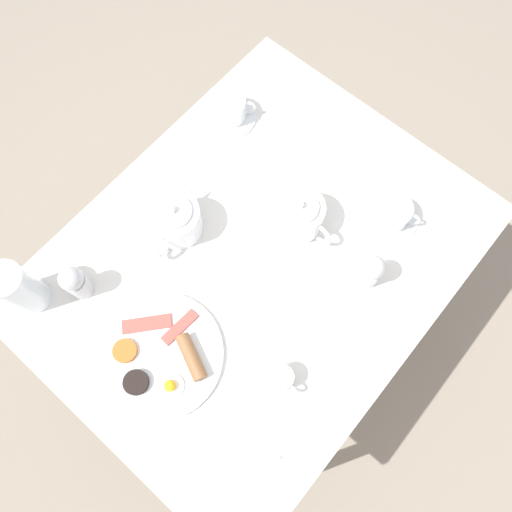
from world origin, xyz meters
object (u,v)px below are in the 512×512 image
object	(u,v)px
teapot_far	(299,215)
water_glass_tall	(19,288)
teacup_with_saucer_right	(391,214)
creamer_jug	(282,379)
fork_by_plate	(245,479)
breakfast_plate	(160,356)
teapot_near	(176,220)
teacup_with_saucer_left	(229,110)
salt_grinder	(371,271)
knife_by_plate	(314,138)
pepper_grinder	(75,282)

from	to	relation	value
teapot_far	water_glass_tall	size ratio (longest dim) A/B	1.28
teapot_far	teacup_with_saucer_right	xyz separation A→B (m)	(0.16, 0.15, -0.02)
creamer_jug	fork_by_plate	size ratio (longest dim) A/B	0.46
teapot_far	breakfast_plate	bearing A→B (deg)	89.31
teapot_near	teacup_with_saucer_left	xyz separation A→B (m)	(-0.11, 0.31, -0.02)
breakfast_plate	salt_grinder	distance (m)	0.50
water_glass_tall	teacup_with_saucer_right	bearing A→B (deg)	53.94
teacup_with_saucer_left	fork_by_plate	distance (m)	0.86
knife_by_plate	creamer_jug	bearing A→B (deg)	-58.16
breakfast_plate	pepper_grinder	world-z (taller)	pepper_grinder
teacup_with_saucer_right	salt_grinder	size ratio (longest dim) A/B	1.28
salt_grinder	creamer_jug	bearing A→B (deg)	-90.52
teapot_far	teapot_near	bearing A→B (deg)	45.78
teacup_with_saucer_right	salt_grinder	xyz separation A→B (m)	(0.05, -0.16, 0.03)
salt_grinder	knife_by_plate	bearing A→B (deg)	146.53
breakfast_plate	creamer_jug	world-z (taller)	creamer_jug
water_glass_tall	creamer_jug	distance (m)	0.59
teapot_near	fork_by_plate	size ratio (longest dim) A/B	1.20
teacup_with_saucer_left	water_glass_tall	world-z (taller)	water_glass_tall
water_glass_tall	pepper_grinder	size ratio (longest dim) A/B	1.43
teapot_near	breakfast_plate	bearing A→B (deg)	-162.00
teapot_near	teacup_with_saucer_left	world-z (taller)	teapot_near
teacup_with_saucer_left	knife_by_plate	size ratio (longest dim) A/B	0.70
breakfast_plate	teapot_near	distance (m)	0.31
breakfast_plate	creamer_jug	xyz separation A→B (m)	(0.23, 0.13, 0.02)
creamer_jug	pepper_grinder	size ratio (longest dim) A/B	0.68
teapot_far	fork_by_plate	xyz separation A→B (m)	(0.28, -0.50, -0.04)
salt_grinder	teapot_far	bearing A→B (deg)	178.82
teacup_with_saucer_right	pepper_grinder	distance (m)	0.73
creamer_jug	fork_by_plate	xyz separation A→B (m)	(0.07, -0.20, -0.02)
teapot_far	creamer_jug	bearing A→B (deg)	126.35
teapot_far	teacup_with_saucer_right	bearing A→B (deg)	-133.86
teapot_far	teacup_with_saucer_right	size ratio (longest dim) A/B	1.43
breakfast_plate	teapot_far	distance (m)	0.44
water_glass_tall	pepper_grinder	bearing A→B (deg)	51.06
teacup_with_saucer_right	water_glass_tall	world-z (taller)	water_glass_tall
teacup_with_saucer_right	fork_by_plate	size ratio (longest dim) A/B	0.87
teacup_with_saucer_left	creamer_jug	distance (m)	0.68
teacup_with_saucer_left	teacup_with_saucer_right	world-z (taller)	same
teacup_with_saucer_right	knife_by_plate	world-z (taller)	teacup_with_saucer_right
fork_by_plate	knife_by_plate	size ratio (longest dim) A/B	0.81
teacup_with_saucer_right	pepper_grinder	world-z (taller)	pepper_grinder
fork_by_plate	teacup_with_saucer_right	bearing A→B (deg)	100.01
creamer_jug	knife_by_plate	bearing A→B (deg)	121.84
teacup_with_saucer_left	pepper_grinder	size ratio (longest dim) A/B	1.28
teacup_with_saucer_left	water_glass_tall	xyz separation A→B (m)	(-0.02, -0.65, 0.05)
water_glass_tall	knife_by_plate	size ratio (longest dim) A/B	0.78
knife_by_plate	teacup_with_saucer_right	bearing A→B (deg)	-12.01
teacup_with_saucer_right	creamer_jug	xyz separation A→B (m)	(0.05, -0.46, -0.00)
breakfast_plate	salt_grinder	size ratio (longest dim) A/B	2.59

